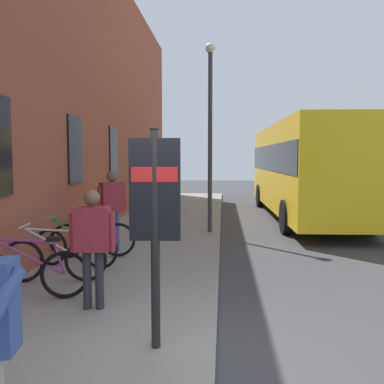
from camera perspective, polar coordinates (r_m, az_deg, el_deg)
name	(u,v)px	position (r m, az deg, el deg)	size (l,w,h in m)	color
ground	(260,247)	(10.55, 9.34, -7.43)	(60.00, 60.00, 0.00)	#38383A
sidewalk_pavement	(162,229)	(12.59, -4.09, -5.11)	(24.00, 3.50, 0.12)	gray
station_facade	(103,95)	(13.96, -12.15, 12.87)	(22.00, 0.65, 8.43)	brown
bicycle_far_end	(29,274)	(6.67, -21.47, -10.38)	(0.51, 1.75, 0.97)	black
bicycle_beside_lamp	(55,259)	(7.44, -18.30, -8.73)	(0.48, 1.77, 0.97)	black
bicycle_mid_rack	(75,247)	(8.31, -15.72, -7.27)	(0.50, 1.75, 0.97)	black
bicycle_under_window	(93,239)	(9.02, -13.37, -6.28)	(0.52, 1.75, 0.97)	black
transit_info_sign	(155,204)	(4.49, -5.10, -1.60)	(0.12, 0.55, 2.40)	black
city_bus	(304,166)	(15.73, 15.06, 3.52)	(10.56, 2.85, 3.35)	yellow
pedestrian_crossing_street	(112,202)	(9.44, -10.88, -1.41)	(0.52, 0.56, 1.79)	#334C8C
pedestrian_near_bus	(92,237)	(5.88, -13.49, -5.98)	(0.28, 0.63, 1.66)	#26262D
street_lamp	(210,121)	(11.69, 2.51, 9.65)	(0.28, 0.28, 5.22)	#333338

